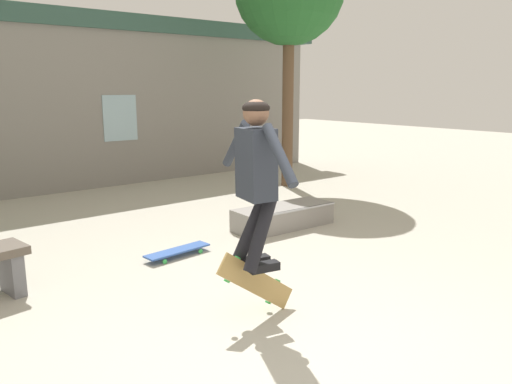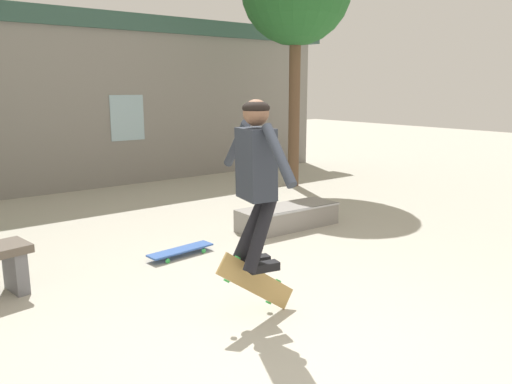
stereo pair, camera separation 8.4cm
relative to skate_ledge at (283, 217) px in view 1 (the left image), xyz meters
The scene contains 6 objects.
ground_plane 3.49m from the skate_ledge, 132.21° to the right, with size 40.00×40.00×0.00m, color #B2AD9E.
building_backdrop 5.41m from the skate_ledge, 117.20° to the left, with size 14.38×0.52×4.68m.
skate_ledge is the anchor object (origin of this frame).
skater 3.11m from the skate_ledge, 136.65° to the right, with size 0.39×1.22×1.40m.
skateboard_flipping 2.86m from the skate_ledge, 136.73° to the right, with size 0.81×0.12×0.65m.
skateboard_resting 1.81m from the skate_ledge, behind, with size 0.84×0.29×0.08m.
Camera 1 is at (-2.26, -2.49, 1.96)m, focal length 35.00 mm.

